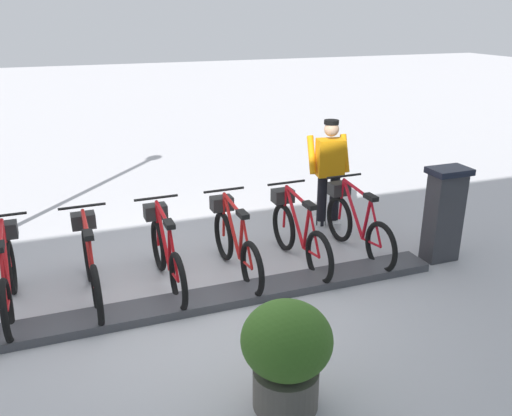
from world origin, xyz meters
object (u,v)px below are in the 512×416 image
object	(u,v)px
bike_docked_4	(91,264)
bike_docked_3	(166,253)
bike_docked_1	(298,233)
bike_docked_0	(356,224)
bike_docked_5	(8,276)
bike_docked_2	(235,242)
payment_kiosk	(444,213)
planter_bush	(286,351)
worker_near_rack	(329,170)

from	to	relation	value
bike_docked_4	bike_docked_3	bearing A→B (deg)	-90.00
bike_docked_1	bike_docked_0	bearing A→B (deg)	-90.00
bike_docked_3	bike_docked_4	xyz separation A→B (m)	(0.00, 0.87, 0.00)
bike_docked_3	bike_docked_5	distance (m)	1.75
bike_docked_2	payment_kiosk	bearing A→B (deg)	-101.90
bike_docked_2	planter_bush	size ratio (longest dim) A/B	1.77
payment_kiosk	bike_docked_4	xyz separation A→B (m)	(0.57, 4.46, -0.24)
bike_docked_2	planter_bush	distance (m)	2.50
bike_docked_1	planter_bush	world-z (taller)	bike_docked_1
bike_docked_5	worker_near_rack	distance (m)	4.62
bike_docked_0	bike_docked_4	world-z (taller)	same
payment_kiosk	bike_docked_5	world-z (taller)	payment_kiosk
bike_docked_1	bike_docked_5	bearing A→B (deg)	90.00
bike_docked_1	bike_docked_4	size ratio (longest dim) A/B	1.00
bike_docked_2	worker_near_rack	world-z (taller)	worker_near_rack
bike_docked_0	payment_kiosk	bearing A→B (deg)	-120.67
bike_docked_4	planter_bush	world-z (taller)	bike_docked_4
payment_kiosk	bike_docked_2	xyz separation A→B (m)	(0.57, 2.71, -0.24)
bike_docked_0	bike_docked_1	distance (m)	0.87
bike_docked_0	bike_docked_5	distance (m)	4.37
bike_docked_0	planter_bush	size ratio (longest dim) A/B	1.77
bike_docked_2	worker_near_rack	xyz separation A→B (m)	(1.02, -1.85, 0.48)
bike_docked_1	bike_docked_2	distance (m)	0.87
bike_docked_0	planter_bush	bearing A→B (deg)	139.38
bike_docked_2	bike_docked_4	size ratio (longest dim) A/B	1.00
payment_kiosk	bike_docked_4	size ratio (longest dim) A/B	0.74
bike_docked_1	planter_bush	bearing A→B (deg)	153.28
bike_docked_1	planter_bush	size ratio (longest dim) A/B	1.77
bike_docked_1	bike_docked_2	world-z (taller)	same
bike_docked_1	bike_docked_5	world-z (taller)	same
payment_kiosk	worker_near_rack	size ratio (longest dim) A/B	0.77
payment_kiosk	worker_near_rack	xyz separation A→B (m)	(1.60, 0.86, 0.24)
bike_docked_0	bike_docked_1	xyz separation A→B (m)	(0.00, 0.87, 0.00)
bike_docked_1	bike_docked_2	xyz separation A→B (m)	(0.00, 0.87, 0.00)
worker_near_rack	bike_docked_3	bearing A→B (deg)	110.57
worker_near_rack	bike_docked_5	bearing A→B (deg)	102.88
payment_kiosk	bike_docked_3	xyz separation A→B (m)	(0.57, 3.59, -0.24)
payment_kiosk	worker_near_rack	world-z (taller)	worker_near_rack
bike_docked_1	bike_docked_4	xyz separation A→B (m)	(0.00, 2.62, 0.00)
bike_docked_0	worker_near_rack	distance (m)	1.13
bike_docked_4	bike_docked_5	distance (m)	0.87
planter_bush	bike_docked_0	bearing A→B (deg)	-40.62
bike_docked_0	bike_docked_2	bearing A→B (deg)	90.00
bike_docked_2	bike_docked_4	bearing A→B (deg)	90.00
payment_kiosk	planter_bush	xyz separation A→B (m)	(-1.90, 3.08, -0.12)
bike_docked_0	bike_docked_5	world-z (taller)	same
worker_near_rack	bike_docked_0	bearing A→B (deg)	174.33
bike_docked_2	bike_docked_3	size ratio (longest dim) A/B	1.00
payment_kiosk	bike_docked_1	distance (m)	1.94
worker_near_rack	planter_bush	distance (m)	4.15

